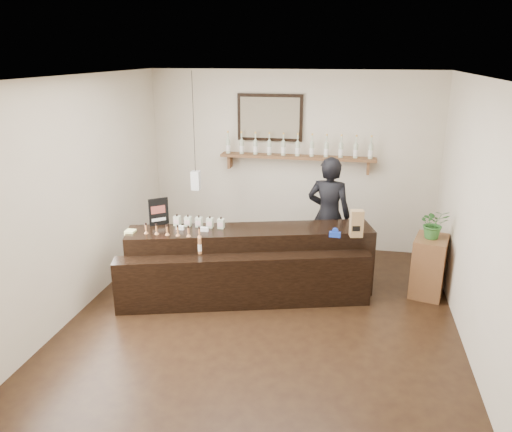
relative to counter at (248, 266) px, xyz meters
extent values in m
plane|color=black|center=(0.30, -0.58, -0.41)|extent=(5.00, 5.00, 0.00)
plane|color=beige|center=(0.30, 1.92, 0.99)|extent=(4.50, 0.00, 4.50)
plane|color=beige|center=(0.30, -3.08, 0.99)|extent=(4.50, 0.00, 4.50)
plane|color=beige|center=(-1.95, -0.58, 0.99)|extent=(0.00, 5.00, 5.00)
plane|color=beige|center=(2.55, -0.58, 0.99)|extent=(0.00, 5.00, 5.00)
plane|color=white|center=(0.30, -0.58, 2.39)|extent=(5.00, 5.00, 0.00)
cube|color=brown|center=(0.40, 1.79, 1.09)|extent=(2.40, 0.25, 0.04)
cube|color=brown|center=(-0.68, 1.82, 0.97)|extent=(0.04, 0.20, 0.20)
cube|color=brown|center=(1.48, 1.82, 0.97)|extent=(0.04, 0.20, 0.20)
cube|color=black|center=(-0.05, 1.89, 1.67)|extent=(1.02, 0.04, 0.72)
cube|color=#463F2D|center=(-0.05, 1.86, 1.67)|extent=(0.92, 0.01, 0.62)
cube|color=white|center=(-1.00, 1.02, 0.84)|extent=(0.12, 0.12, 0.28)
cylinder|color=black|center=(-1.00, 1.02, 1.68)|extent=(0.01, 0.01, 1.41)
cylinder|color=#B7C4A4|center=(-0.70, 1.79, 1.21)|extent=(0.07, 0.07, 0.20)
cone|color=#B7C4A4|center=(-0.70, 1.79, 1.33)|extent=(0.07, 0.07, 0.05)
cylinder|color=#B7C4A4|center=(-0.70, 1.79, 1.39)|extent=(0.02, 0.02, 0.07)
cylinder|color=gold|center=(-0.70, 1.79, 1.44)|extent=(0.03, 0.03, 0.02)
cylinder|color=white|center=(-0.70, 1.79, 1.19)|extent=(0.07, 0.07, 0.09)
cylinder|color=#B7C4A4|center=(-0.48, 1.79, 1.21)|extent=(0.07, 0.07, 0.20)
cone|color=#B7C4A4|center=(-0.48, 1.79, 1.33)|extent=(0.07, 0.07, 0.05)
cylinder|color=#B7C4A4|center=(-0.48, 1.79, 1.39)|extent=(0.02, 0.02, 0.07)
cylinder|color=gold|center=(-0.48, 1.79, 1.44)|extent=(0.03, 0.03, 0.02)
cylinder|color=white|center=(-0.48, 1.79, 1.19)|extent=(0.07, 0.07, 0.09)
cylinder|color=#B7C4A4|center=(-0.26, 1.79, 1.21)|extent=(0.07, 0.07, 0.20)
cone|color=#B7C4A4|center=(-0.26, 1.79, 1.33)|extent=(0.07, 0.07, 0.05)
cylinder|color=#B7C4A4|center=(-0.26, 1.79, 1.39)|extent=(0.02, 0.02, 0.07)
cylinder|color=gold|center=(-0.26, 1.79, 1.44)|extent=(0.03, 0.03, 0.02)
cylinder|color=white|center=(-0.26, 1.79, 1.19)|extent=(0.07, 0.07, 0.09)
cylinder|color=#B7C4A4|center=(-0.04, 1.79, 1.21)|extent=(0.07, 0.07, 0.20)
cone|color=#B7C4A4|center=(-0.04, 1.79, 1.33)|extent=(0.07, 0.07, 0.05)
cylinder|color=#B7C4A4|center=(-0.04, 1.79, 1.39)|extent=(0.02, 0.02, 0.07)
cylinder|color=gold|center=(-0.04, 1.79, 1.44)|extent=(0.03, 0.03, 0.02)
cylinder|color=white|center=(-0.04, 1.79, 1.19)|extent=(0.07, 0.07, 0.09)
cylinder|color=#B7C4A4|center=(0.18, 1.79, 1.21)|extent=(0.07, 0.07, 0.20)
cone|color=#B7C4A4|center=(0.18, 1.79, 1.33)|extent=(0.07, 0.07, 0.05)
cylinder|color=#B7C4A4|center=(0.18, 1.79, 1.39)|extent=(0.02, 0.02, 0.07)
cylinder|color=gold|center=(0.18, 1.79, 1.44)|extent=(0.03, 0.03, 0.02)
cylinder|color=white|center=(0.18, 1.79, 1.19)|extent=(0.07, 0.07, 0.09)
cylinder|color=#B7C4A4|center=(0.40, 1.79, 1.21)|extent=(0.07, 0.07, 0.20)
cone|color=#B7C4A4|center=(0.40, 1.79, 1.33)|extent=(0.07, 0.07, 0.05)
cylinder|color=#B7C4A4|center=(0.40, 1.79, 1.39)|extent=(0.02, 0.02, 0.07)
cylinder|color=gold|center=(0.40, 1.79, 1.44)|extent=(0.03, 0.03, 0.02)
cylinder|color=white|center=(0.40, 1.79, 1.19)|extent=(0.07, 0.07, 0.09)
cylinder|color=#B7C4A4|center=(0.62, 1.79, 1.21)|extent=(0.07, 0.07, 0.20)
cone|color=#B7C4A4|center=(0.62, 1.79, 1.33)|extent=(0.07, 0.07, 0.05)
cylinder|color=#B7C4A4|center=(0.62, 1.79, 1.39)|extent=(0.02, 0.02, 0.07)
cylinder|color=gold|center=(0.62, 1.79, 1.44)|extent=(0.03, 0.03, 0.02)
cylinder|color=white|center=(0.62, 1.79, 1.19)|extent=(0.07, 0.07, 0.09)
cylinder|color=#B7C4A4|center=(0.84, 1.79, 1.21)|extent=(0.07, 0.07, 0.20)
cone|color=#B7C4A4|center=(0.84, 1.79, 1.33)|extent=(0.07, 0.07, 0.05)
cylinder|color=#B7C4A4|center=(0.84, 1.79, 1.39)|extent=(0.02, 0.02, 0.07)
cylinder|color=gold|center=(0.84, 1.79, 1.44)|extent=(0.03, 0.03, 0.02)
cylinder|color=white|center=(0.84, 1.79, 1.19)|extent=(0.07, 0.07, 0.09)
cylinder|color=#B7C4A4|center=(1.06, 1.79, 1.21)|extent=(0.07, 0.07, 0.20)
cone|color=#B7C4A4|center=(1.06, 1.79, 1.33)|extent=(0.07, 0.07, 0.05)
cylinder|color=#B7C4A4|center=(1.06, 1.79, 1.39)|extent=(0.02, 0.02, 0.07)
cylinder|color=gold|center=(1.06, 1.79, 1.44)|extent=(0.03, 0.03, 0.02)
cylinder|color=white|center=(1.06, 1.79, 1.19)|extent=(0.07, 0.07, 0.09)
cylinder|color=#B7C4A4|center=(1.28, 1.79, 1.21)|extent=(0.07, 0.07, 0.20)
cone|color=#B7C4A4|center=(1.28, 1.79, 1.33)|extent=(0.07, 0.07, 0.05)
cylinder|color=#B7C4A4|center=(1.28, 1.79, 1.39)|extent=(0.02, 0.02, 0.07)
cylinder|color=gold|center=(1.28, 1.79, 1.44)|extent=(0.03, 0.03, 0.02)
cylinder|color=white|center=(1.28, 1.79, 1.19)|extent=(0.07, 0.07, 0.09)
cylinder|color=#B7C4A4|center=(1.50, 1.79, 1.21)|extent=(0.07, 0.07, 0.20)
cone|color=#B7C4A4|center=(1.50, 1.79, 1.33)|extent=(0.07, 0.07, 0.05)
cylinder|color=#B7C4A4|center=(1.50, 1.79, 1.39)|extent=(0.02, 0.02, 0.07)
cylinder|color=gold|center=(1.50, 1.79, 1.44)|extent=(0.03, 0.03, 0.02)
cylinder|color=white|center=(1.50, 1.79, 1.19)|extent=(0.07, 0.07, 0.09)
cube|color=black|center=(0.01, 0.12, 0.03)|extent=(3.18, 1.39, 0.88)
cube|color=black|center=(0.01, -0.30, -0.08)|extent=(3.11, 1.12, 0.67)
cube|color=white|center=(-0.87, -0.09, 0.49)|extent=(0.10, 0.04, 0.05)
cube|color=white|center=(-0.55, -0.09, 0.49)|extent=(0.10, 0.04, 0.05)
cube|color=#D5D884|center=(-1.46, -0.30, 0.31)|extent=(0.12, 0.12, 0.12)
cube|color=#D5D884|center=(-1.46, -0.30, 0.43)|extent=(0.12, 0.12, 0.12)
cube|color=#B7C4A4|center=(-0.96, 0.07, 0.53)|extent=(0.08, 0.08, 0.13)
cube|color=beige|center=(-0.96, 0.03, 0.53)|extent=(0.07, 0.00, 0.06)
cylinder|color=black|center=(-0.96, 0.07, 0.60)|extent=(0.02, 0.02, 0.03)
cube|color=#B7C4A4|center=(-0.82, 0.07, 0.53)|extent=(0.08, 0.08, 0.13)
cube|color=beige|center=(-0.82, 0.03, 0.53)|extent=(0.07, 0.00, 0.06)
cylinder|color=black|center=(-0.82, 0.07, 0.60)|extent=(0.02, 0.02, 0.03)
cube|color=#B7C4A4|center=(-0.67, 0.07, 0.53)|extent=(0.08, 0.08, 0.13)
cube|color=beige|center=(-0.67, 0.03, 0.53)|extent=(0.07, 0.00, 0.06)
cylinder|color=black|center=(-0.67, 0.07, 0.60)|extent=(0.02, 0.02, 0.03)
cube|color=#B7C4A4|center=(-0.52, 0.07, 0.53)|extent=(0.08, 0.08, 0.13)
cube|color=beige|center=(-0.52, 0.03, 0.53)|extent=(0.07, 0.00, 0.06)
cylinder|color=black|center=(-0.52, 0.07, 0.60)|extent=(0.02, 0.02, 0.03)
cube|color=#B7C4A4|center=(-0.37, 0.07, 0.53)|extent=(0.08, 0.08, 0.13)
cube|color=beige|center=(-0.37, 0.03, 0.53)|extent=(0.07, 0.00, 0.06)
cylinder|color=black|center=(-0.37, 0.07, 0.60)|extent=(0.02, 0.02, 0.03)
cylinder|color=#A96739|center=(-1.24, -0.30, 0.35)|extent=(0.07, 0.07, 0.20)
cone|color=#A96739|center=(-1.24, -0.30, 0.48)|extent=(0.07, 0.07, 0.05)
cylinder|color=#A96739|center=(-1.24, -0.30, 0.54)|extent=(0.02, 0.02, 0.07)
cylinder|color=black|center=(-1.24, -0.30, 0.59)|extent=(0.03, 0.03, 0.02)
cylinder|color=white|center=(-1.24, -0.30, 0.33)|extent=(0.07, 0.07, 0.09)
cylinder|color=#A96739|center=(-1.10, -0.30, 0.35)|extent=(0.07, 0.07, 0.20)
cone|color=#A96739|center=(-1.10, -0.30, 0.48)|extent=(0.07, 0.07, 0.05)
cylinder|color=#A96739|center=(-1.10, -0.30, 0.54)|extent=(0.02, 0.02, 0.07)
cylinder|color=black|center=(-1.10, -0.30, 0.59)|extent=(0.03, 0.03, 0.02)
cylinder|color=white|center=(-1.10, -0.30, 0.33)|extent=(0.07, 0.07, 0.09)
cylinder|color=#A96739|center=(-0.96, -0.30, 0.35)|extent=(0.07, 0.07, 0.20)
cone|color=#A96739|center=(-0.96, -0.30, 0.48)|extent=(0.07, 0.07, 0.05)
cylinder|color=#A96739|center=(-0.96, -0.30, 0.54)|extent=(0.02, 0.02, 0.07)
cylinder|color=black|center=(-0.96, -0.30, 0.59)|extent=(0.03, 0.03, 0.02)
cylinder|color=white|center=(-0.96, -0.30, 0.33)|extent=(0.07, 0.07, 0.09)
cylinder|color=#A96739|center=(-0.83, -0.30, 0.35)|extent=(0.07, 0.07, 0.20)
cone|color=#A96739|center=(-0.83, -0.30, 0.48)|extent=(0.07, 0.07, 0.05)
cylinder|color=#A96739|center=(-0.83, -0.30, 0.54)|extent=(0.02, 0.02, 0.07)
cylinder|color=black|center=(-0.83, -0.30, 0.59)|extent=(0.03, 0.03, 0.02)
cylinder|color=white|center=(-0.83, -0.30, 0.33)|extent=(0.07, 0.07, 0.09)
cylinder|color=#A96739|center=(-0.69, -0.30, 0.35)|extent=(0.07, 0.07, 0.20)
cone|color=#A96739|center=(-0.69, -0.30, 0.48)|extent=(0.07, 0.07, 0.05)
cylinder|color=#A96739|center=(-0.69, -0.30, 0.54)|extent=(0.02, 0.02, 0.07)
cylinder|color=black|center=(-0.69, -0.30, 0.59)|extent=(0.03, 0.03, 0.02)
cylinder|color=white|center=(-0.69, -0.30, 0.33)|extent=(0.07, 0.07, 0.09)
cylinder|color=#A96739|center=(-0.55, -0.30, 0.35)|extent=(0.07, 0.07, 0.20)
cone|color=#A96739|center=(-0.55, -0.30, 0.48)|extent=(0.07, 0.07, 0.05)
cylinder|color=#A96739|center=(-0.55, -0.30, 0.54)|extent=(0.02, 0.02, 0.07)
cylinder|color=black|center=(-0.55, -0.30, 0.59)|extent=(0.03, 0.03, 0.02)
cylinder|color=white|center=(-0.55, -0.30, 0.33)|extent=(0.07, 0.07, 0.09)
cube|color=black|center=(-1.20, 0.04, 0.65)|extent=(0.22, 0.17, 0.36)
cube|color=#953F36|center=(-1.20, 0.03, 0.68)|extent=(0.15, 0.12, 0.10)
cube|color=white|center=(-1.20, 0.03, 0.54)|extent=(0.15, 0.12, 0.04)
cube|color=olive|center=(1.34, 0.10, 0.63)|extent=(0.17, 0.14, 0.34)
cube|color=black|center=(1.34, 0.04, 0.59)|extent=(0.09, 0.02, 0.07)
cube|color=#1634A0|center=(1.09, 0.02, 0.50)|extent=(0.14, 0.06, 0.06)
cylinder|color=#1634A0|center=(1.09, 0.02, 0.54)|extent=(0.08, 0.04, 0.07)
cube|color=brown|center=(2.30, 0.48, -0.02)|extent=(0.51, 0.62, 0.79)
imported|color=#316C2B|center=(2.30, 0.48, 0.57)|extent=(0.39, 0.35, 0.39)
imported|color=black|center=(0.96, 0.97, 0.54)|extent=(0.77, 0.57, 1.91)
camera|label=1|loc=(1.24, -5.79, 2.63)|focal=35.00mm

